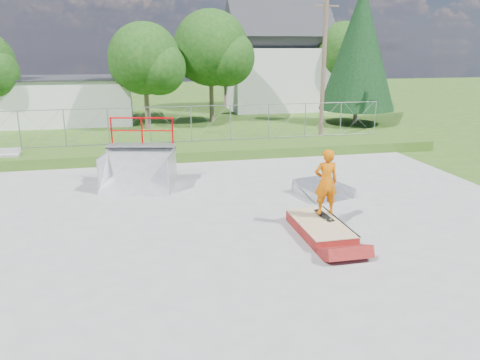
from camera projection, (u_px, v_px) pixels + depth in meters
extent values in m
plane|color=#2D5518|center=(232.00, 226.00, 13.84)|extent=(120.00, 120.00, 0.00)
cube|color=gray|center=(232.00, 225.00, 13.83)|extent=(20.00, 16.00, 0.04)
cube|color=#2D5518|center=(194.00, 151.00, 22.70)|extent=(24.00, 3.00, 0.50)
cube|color=maroon|center=(320.00, 229.00, 13.16)|extent=(1.22, 2.50, 0.35)
cube|color=tan|center=(320.00, 223.00, 13.10)|extent=(1.24, 2.52, 0.02)
cube|color=black|center=(324.00, 216.00, 13.47)|extent=(0.39, 0.82, 0.13)
imported|color=#CA5C05|center=(326.00, 184.00, 13.21)|extent=(0.71, 0.49, 1.89)
cube|color=silver|center=(58.00, 101.00, 32.49)|extent=(10.00, 6.00, 3.00)
cube|color=silver|center=(277.00, 79.00, 39.42)|extent=(8.00, 6.00, 5.00)
cube|color=#2C2C31|center=(278.00, 37.00, 38.48)|extent=(8.40, 6.08, 6.08)
cylinder|color=brown|center=(324.00, 68.00, 25.54)|extent=(0.24, 0.24, 8.00)
cylinder|color=brown|center=(147.00, 110.00, 30.02)|extent=(0.30, 0.30, 2.45)
sphere|color=#133E11|center=(144.00, 59.00, 29.15)|extent=(4.48, 4.48, 4.48)
sphere|color=#133E11|center=(159.00, 68.00, 28.94)|extent=(3.36, 3.36, 3.36)
cylinder|color=brown|center=(212.00, 102.00, 32.76)|extent=(0.30, 0.30, 2.80)
sphere|color=#133E11|center=(211.00, 48.00, 31.76)|extent=(5.12, 5.12, 5.12)
sphere|color=#133E11|center=(226.00, 58.00, 31.53)|extent=(3.84, 3.84, 3.84)
cylinder|color=brown|center=(341.00, 94.00, 38.87)|extent=(0.30, 0.30, 2.62)
sphere|color=#133E11|center=(343.00, 52.00, 37.94)|extent=(4.80, 4.80, 4.80)
sphere|color=#133E11|center=(356.00, 60.00, 37.72)|extent=(3.60, 3.60, 3.60)
cylinder|color=brown|center=(226.00, 95.00, 40.89)|extent=(0.30, 0.30, 2.10)
sphere|color=#133E11|center=(226.00, 63.00, 40.14)|extent=(3.84, 3.84, 3.84)
sphere|color=#133E11|center=(235.00, 69.00, 39.96)|extent=(2.88, 2.88, 2.88)
cylinder|color=brown|center=(355.00, 115.00, 32.08)|extent=(0.28, 0.28, 1.20)
cone|color=black|center=(360.00, 48.00, 30.86)|extent=(5.04, 5.04, 8.10)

